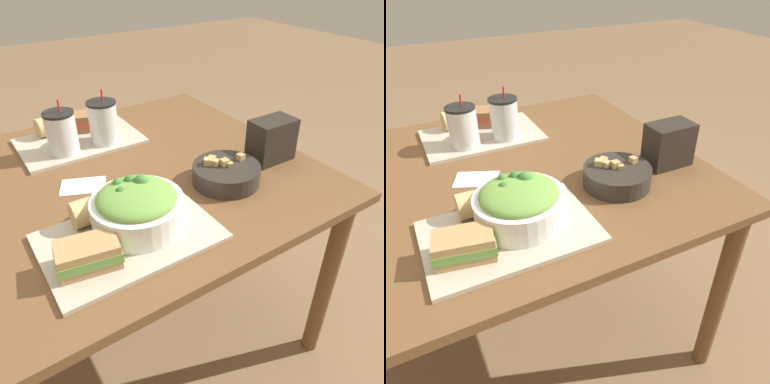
% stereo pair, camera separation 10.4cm
% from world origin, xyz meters
% --- Properties ---
extents(ground_plane, '(12.00, 12.00, 0.00)m').
position_xyz_m(ground_plane, '(0.00, 0.00, 0.00)').
color(ground_plane, '#846647').
extents(dining_table, '(1.36, 1.07, 0.76)m').
position_xyz_m(dining_table, '(0.00, 0.00, 0.67)').
color(dining_table, brown).
rests_on(dining_table, ground_plane).
extents(tray_near, '(0.43, 0.29, 0.01)m').
position_xyz_m(tray_near, '(-0.04, -0.31, 0.77)').
color(tray_near, '#BCB29E').
rests_on(tray_near, dining_table).
extents(tray_far, '(0.43, 0.29, 0.01)m').
position_xyz_m(tray_far, '(0.05, 0.30, 0.77)').
color(tray_far, '#BCB29E').
rests_on(tray_far, dining_table).
extents(salad_bowl, '(0.24, 0.24, 0.12)m').
position_xyz_m(salad_bowl, '(0.01, -0.28, 0.83)').
color(salad_bowl, white).
rests_on(salad_bowl, tray_near).
extents(soup_bowl, '(0.21, 0.21, 0.08)m').
position_xyz_m(soup_bowl, '(0.33, -0.23, 0.80)').
color(soup_bowl, '#2D2823').
rests_on(soup_bowl, dining_table).
extents(sandwich_near, '(0.15, 0.11, 0.06)m').
position_xyz_m(sandwich_near, '(-0.16, -0.35, 0.81)').
color(sandwich_near, tan).
rests_on(sandwich_near, tray_near).
extents(baguette_near, '(0.11, 0.07, 0.07)m').
position_xyz_m(baguette_near, '(-0.08, -0.20, 0.81)').
color(baguette_near, tan).
rests_on(baguette_near, tray_near).
extents(sandwich_far, '(0.16, 0.14, 0.06)m').
position_xyz_m(sandwich_far, '(0.07, 0.39, 0.81)').
color(sandwich_far, olive).
rests_on(sandwich_far, tray_far).
extents(baguette_far, '(0.09, 0.08, 0.07)m').
position_xyz_m(baguette_far, '(-0.02, 0.40, 0.81)').
color(baguette_far, tan).
rests_on(baguette_far, tray_far).
extents(drink_cup_dark, '(0.10, 0.10, 0.19)m').
position_xyz_m(drink_cup_dark, '(-0.02, 0.23, 0.84)').
color(drink_cup_dark, silver).
rests_on(drink_cup_dark, tray_far).
extents(drink_cup_red, '(0.10, 0.10, 0.20)m').
position_xyz_m(drink_cup_red, '(0.13, 0.23, 0.85)').
color(drink_cup_red, silver).
rests_on(drink_cup_red, tray_far).
extents(chip_bag, '(0.15, 0.09, 0.14)m').
position_xyz_m(chip_bag, '(0.55, -0.19, 0.84)').
color(chip_bag, '#28231E').
rests_on(chip_bag, dining_table).
extents(napkin_folded, '(0.16, 0.14, 0.00)m').
position_xyz_m(napkin_folded, '(-0.05, -0.01, 0.77)').
color(napkin_folded, white).
rests_on(napkin_folded, dining_table).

